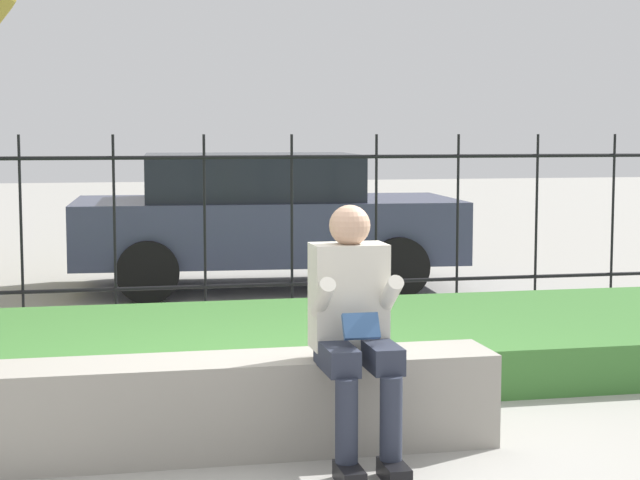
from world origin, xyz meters
TOP-DOWN VIEW (x-y plane):
  - ground_plane at (0.00, 0.00)m, footprint 60.00×60.00m
  - stone_bench at (-0.32, 0.00)m, footprint 2.91×0.45m
  - person_seated_reader at (0.33, -0.26)m, footprint 0.42×0.73m
  - grass_berm at (0.00, 1.87)m, footprint 10.40×2.34m
  - iron_fence at (0.00, 3.75)m, footprint 8.40×0.03m
  - car_parked_center at (0.83, 5.81)m, footprint 4.12×2.18m

SIDE VIEW (x-z plane):
  - ground_plane at x=0.00m, z-range 0.00..0.00m
  - grass_berm at x=0.00m, z-range 0.00..0.32m
  - stone_bench at x=-0.32m, z-range -0.03..0.47m
  - person_seated_reader at x=0.33m, z-range 0.07..1.37m
  - car_parked_center at x=0.83m, z-range 0.04..1.47m
  - iron_fence at x=0.00m, z-range 0.04..1.68m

